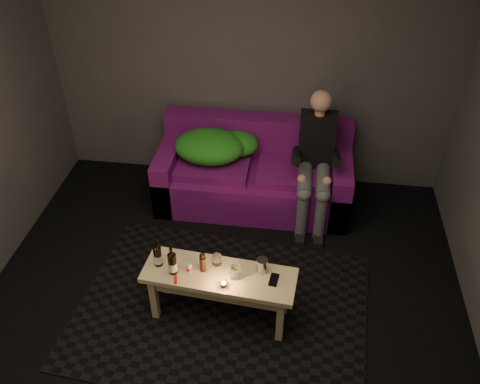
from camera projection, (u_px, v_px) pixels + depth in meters
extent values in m
plane|color=black|center=(214.00, 341.00, 3.92)|extent=(4.50, 4.50, 0.00)
plane|color=#4C4A4D|center=(251.00, 63.00, 4.89)|extent=(4.00, 0.00, 4.00)
cube|color=black|center=(222.00, 309.00, 4.16)|extent=(2.47, 1.88, 0.01)
cube|color=#690E5F|center=(254.00, 185.00, 5.18)|extent=(1.90, 0.85, 0.40)
cube|color=#690E5F|center=(258.00, 134.00, 5.18)|extent=(1.90, 0.21, 0.42)
cube|color=#690E5F|center=(171.00, 171.00, 5.21)|extent=(0.19, 0.85, 0.59)
cube|color=#690E5F|center=(339.00, 184.00, 5.03)|extent=(0.19, 0.85, 0.59)
cube|color=#690E5F|center=(214.00, 165.00, 5.04)|extent=(0.71, 0.57, 0.09)
cube|color=#690E5F|center=(294.00, 172.00, 4.95)|extent=(0.71, 0.57, 0.09)
ellipsoid|color=#17811E|center=(209.00, 146.00, 4.96)|extent=(0.68, 0.53, 0.28)
ellipsoid|color=#17811E|center=(238.00, 144.00, 5.05)|extent=(0.42, 0.34, 0.23)
ellipsoid|color=#17811E|center=(191.00, 144.00, 5.11)|extent=(0.30, 0.25, 0.15)
cube|color=black|center=(317.00, 139.00, 4.80)|extent=(0.34, 0.21, 0.52)
sphere|color=#DE9F8B|center=(321.00, 101.00, 4.56)|extent=(0.20, 0.20, 0.20)
cylinder|color=#555860|center=(305.00, 179.00, 4.74)|extent=(0.13, 0.47, 0.13)
cylinder|color=#555860|center=(323.00, 181.00, 4.72)|extent=(0.13, 0.47, 0.13)
cylinder|color=#555860|center=(302.00, 216.00, 4.72)|extent=(0.10, 0.10, 0.48)
cylinder|color=#555860|center=(320.00, 218.00, 4.71)|extent=(0.10, 0.10, 0.48)
cube|color=black|center=(300.00, 237.00, 4.81)|extent=(0.09, 0.21, 0.06)
cube|color=black|center=(318.00, 239.00, 4.79)|extent=(0.09, 0.21, 0.06)
cube|color=#E4CC85|center=(219.00, 275.00, 3.85)|extent=(1.19, 0.47, 0.04)
cube|color=#E4CC85|center=(219.00, 282.00, 3.89)|extent=(1.04, 0.37, 0.11)
cube|color=#E4CC85|center=(154.00, 299.00, 3.97)|extent=(0.06, 0.06, 0.44)
cube|color=#E4CC85|center=(165.00, 274.00, 4.18)|extent=(0.06, 0.06, 0.44)
cube|color=#E4CC85|center=(280.00, 321.00, 3.80)|extent=(0.06, 0.06, 0.44)
cube|color=#E4CC85|center=(285.00, 294.00, 4.01)|extent=(0.06, 0.06, 0.44)
cylinder|color=black|center=(158.00, 256.00, 3.85)|extent=(0.06, 0.06, 0.18)
cylinder|color=white|center=(158.00, 259.00, 3.87)|extent=(0.07, 0.07, 0.07)
cone|color=black|center=(156.00, 246.00, 3.79)|extent=(0.06, 0.06, 0.03)
cylinder|color=black|center=(156.00, 244.00, 3.77)|extent=(0.02, 0.02, 0.08)
cylinder|color=black|center=(172.00, 264.00, 3.79)|extent=(0.07, 0.07, 0.18)
cylinder|color=white|center=(173.00, 266.00, 3.80)|extent=(0.07, 0.07, 0.08)
cone|color=black|center=(171.00, 253.00, 3.72)|extent=(0.07, 0.07, 0.03)
cylinder|color=black|center=(171.00, 251.00, 3.70)|extent=(0.03, 0.03, 0.09)
cylinder|color=silver|center=(189.00, 267.00, 3.82)|extent=(0.05, 0.05, 0.08)
cylinder|color=black|center=(203.00, 264.00, 3.82)|extent=(0.06, 0.06, 0.13)
cylinder|color=white|center=(217.00, 260.00, 3.89)|extent=(0.08, 0.08, 0.08)
cylinder|color=white|center=(224.00, 284.00, 3.72)|extent=(0.05, 0.05, 0.04)
sphere|color=orange|center=(224.00, 283.00, 3.72)|extent=(0.02, 0.02, 0.02)
cylinder|color=white|center=(236.00, 272.00, 3.77)|extent=(0.10, 0.10, 0.10)
cylinder|color=#A9ABB0|center=(262.00, 265.00, 3.82)|extent=(0.09, 0.09, 0.12)
cube|color=black|center=(274.00, 280.00, 3.78)|extent=(0.08, 0.14, 0.01)
cube|color=#BB110B|center=(176.00, 280.00, 3.78)|extent=(0.04, 0.08, 0.01)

